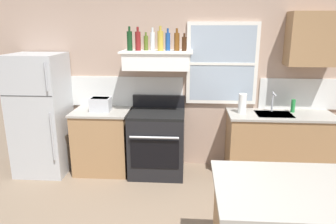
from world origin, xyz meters
TOP-DOWN VIEW (x-y plane):
  - back_wall at (0.03, 2.23)m, footprint 5.40×0.11m
  - refrigerator at (-1.90, 1.84)m, footprint 0.70×0.72m
  - counter_left_of_stove at (-1.05, 1.90)m, footprint 0.79×0.63m
  - toaster at (-1.04, 1.88)m, footprint 0.30×0.20m
  - stove_range at (-0.25, 1.86)m, footprint 0.76×0.69m
  - range_hood_shelf at (-0.25, 1.96)m, footprint 0.96×0.52m
  - bottle_dark_green_wine at (-0.61, 1.93)m, footprint 0.07×0.07m
  - bottle_red_label_wine at (-0.50, 1.94)m, footprint 0.07×0.07m
  - bottle_olive_oil_square at (-0.40, 2.00)m, footprint 0.06×0.06m
  - bottle_clear_tall at (-0.31, 1.98)m, footprint 0.06×0.06m
  - bottle_champagne_gold_foil at (-0.20, 1.91)m, footprint 0.08×0.08m
  - bottle_blue_liqueur at (-0.11, 1.98)m, footprint 0.07×0.07m
  - bottle_amber_wine at (0.02, 1.95)m, footprint 0.07×0.07m
  - bottle_brown_stout at (0.12, 1.92)m, footprint 0.06×0.06m
  - counter_right_with_sink at (1.45, 1.90)m, footprint 1.43×0.63m
  - sink_faucet at (1.35, 2.00)m, footprint 0.03×0.17m
  - paper_towel_roll at (0.92, 1.90)m, footprint 0.11×0.11m
  - dish_soap_bottle at (1.63, 2.00)m, footprint 0.06×0.06m
  - upper_cabinet_right at (1.80, 2.04)m, footprint 0.64×0.32m

SIDE VIEW (x-z plane):
  - counter_left_of_stove at x=-1.05m, z-range 0.00..0.91m
  - counter_right_with_sink at x=1.45m, z-range 0.00..0.91m
  - stove_range at x=-0.25m, z-range -0.08..1.01m
  - refrigerator at x=-1.90m, z-range 0.00..1.71m
  - dish_soap_bottle at x=1.63m, z-range 0.91..1.09m
  - toaster at x=-1.04m, z-range 0.91..1.10m
  - paper_towel_roll at x=0.92m, z-range 0.91..1.18m
  - sink_faucet at x=1.35m, z-range 0.94..1.22m
  - back_wall at x=0.03m, z-range 0.00..2.70m
  - range_hood_shelf at x=-0.25m, z-range 1.50..1.75m
  - bottle_brown_stout at x=0.12m, z-range 1.73..1.96m
  - bottle_olive_oil_square at x=-0.40m, z-range 1.73..1.97m
  - bottle_blue_liqueur at x=-0.11m, z-range 1.72..2.01m
  - bottle_amber_wine at x=0.02m, z-range 1.72..2.01m
  - bottle_clear_tall at x=-0.31m, z-range 1.72..2.02m
  - bottle_red_label_wine at x=-0.50m, z-range 1.72..2.03m
  - bottle_dark_green_wine at x=-0.61m, z-range 1.72..2.04m
  - bottle_champagne_gold_foil at x=-0.20m, z-range 1.72..2.04m
  - upper_cabinet_right at x=1.80m, z-range 1.55..2.25m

